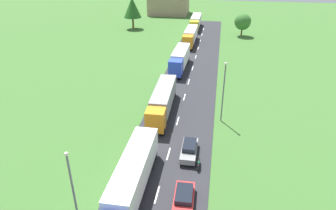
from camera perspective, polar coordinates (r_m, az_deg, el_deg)
The scene contains 15 objects.
road at distance 39.44m, azimuth 1.00°, elevation -5.92°, with size 10.00×140.00×0.06m, color #2B2B30.
lane_marking_centre at distance 38.95m, azimuth 0.87°, elevation -6.33°, with size 0.16×123.89×0.01m.
truck_lead at distance 29.97m, azimuth -6.93°, elevation -13.58°, with size 2.59×14.47×3.58m.
truck_second at distance 44.08m, azimuth -1.05°, elevation 0.93°, with size 2.81×13.13×3.42m.
truck_third at distance 60.83m, azimuth 2.22°, elevation 8.64°, with size 2.75×11.91×3.68m.
truck_fourth at distance 78.03m, azimuth 4.18°, elevation 12.74°, with size 2.65×12.38×3.48m.
truck_fifth at distance 93.89m, azimuth 5.18°, elevation 15.22°, with size 2.51×12.22×3.54m.
car_second at distance 29.79m, azimuth 2.96°, elevation -17.06°, with size 1.99×4.63×1.47m.
car_third at distance 35.79m, azimuth 3.98°, elevation -8.24°, with size 1.78×4.54×1.55m.
motorcycle_courier at distance 34.30m, azimuth 5.73°, elevation -10.82°, with size 0.28×1.94×0.91m.
lamppost_lead at distance 26.95m, azimuth -17.39°, elevation -14.20°, with size 0.36×0.36×7.73m.
lamppost_second at distance 41.42m, azimuth 10.30°, elevation 2.84°, with size 0.36×0.36×8.62m.
tree_oak at distance 93.27m, azimuth -6.67°, elevation 17.58°, with size 5.13×5.13×8.95m.
tree_birch at distance 87.36m, azimuth 13.74°, elevation 14.84°, with size 4.39×4.39×6.06m.
distant_building at distance 115.67m, azimuth 0.14°, elevation 18.43°, with size 13.63×10.99×7.45m, color #9E846B.
Camera 1 is at (4.86, -8.12, 21.66)m, focal length 32.73 mm.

